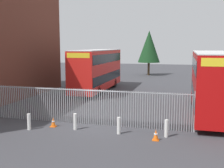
{
  "coord_description": "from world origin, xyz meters",
  "views": [
    {
      "loc": [
        5.28,
        -15.75,
        4.84
      ],
      "look_at": [
        0.0,
        4.0,
        2.0
      ],
      "focal_mm": 44.3,
      "sensor_mm": 36.0,
      "label": 1
    }
  ],
  "objects": [
    {
      "name": "palisade_fence",
      "position": [
        -1.26,
        0.0,
        1.18
      ],
      "size": [
        14.43,
        0.14,
        2.35
      ],
      "color": "gray",
      "rests_on": "ground"
    },
    {
      "name": "bollard_near_right",
      "position": [
        1.84,
        -1.41,
        0.47
      ],
      "size": [
        0.2,
        0.2,
        0.95
      ],
      "primitive_type": "cylinder",
      "color": "silver",
      "rests_on": "ground"
    },
    {
      "name": "double_decker_bus_behind_fence_left",
      "position": [
        -3.84,
        12.29,
        2.42
      ],
      "size": [
        2.54,
        10.81,
        4.42
      ],
      "color": "red",
      "rests_on": "ground"
    },
    {
      "name": "bollard_center_front",
      "position": [
        -0.8,
        -1.28,
        0.47
      ],
      "size": [
        0.2,
        0.2,
        0.95
      ],
      "primitive_type": "cylinder",
      "color": "silver",
      "rests_on": "ground"
    },
    {
      "name": "traffic_cone_mid_forecourt",
      "position": [
        -2.3,
        -1.09,
        0.29
      ],
      "size": [
        0.34,
        0.34,
        0.59
      ],
      "color": "orange",
      "rests_on": "ground"
    },
    {
      "name": "bollard_far_right",
      "position": [
        4.4,
        -1.26,
        0.47
      ],
      "size": [
        0.2,
        0.2,
        0.95
      ],
      "primitive_type": "cylinder",
      "color": "silver",
      "rests_on": "ground"
    },
    {
      "name": "traffic_cone_by_gate",
      "position": [
        3.92,
        -1.93,
        0.29
      ],
      "size": [
        0.34,
        0.34,
        0.59
      ],
      "color": "orange",
      "rests_on": "ground"
    },
    {
      "name": "double_decker_bus_near_gate",
      "position": [
        7.11,
        4.65,
        2.42
      ],
      "size": [
        2.54,
        10.81,
        4.42
      ],
      "color": "#B70C0C",
      "rests_on": "ground"
    },
    {
      "name": "tree_tall_back",
      "position": [
        -0.63,
        29.82,
        4.7
      ],
      "size": [
        3.61,
        3.61,
        7.29
      ],
      "color": "#4C3823",
      "rests_on": "ground"
    },
    {
      "name": "ground_plane",
      "position": [
        0.0,
        8.0,
        0.0
      ],
      "size": [
        100.0,
        100.0,
        0.0
      ],
      "primitive_type": "plane",
      "color": "#3D3D42"
    },
    {
      "name": "bollard_near_left",
      "position": [
        -3.38,
        -2.0,
        0.47
      ],
      "size": [
        0.2,
        0.2,
        0.95
      ],
      "primitive_type": "cylinder",
      "color": "silver",
      "rests_on": "ground"
    }
  ]
}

